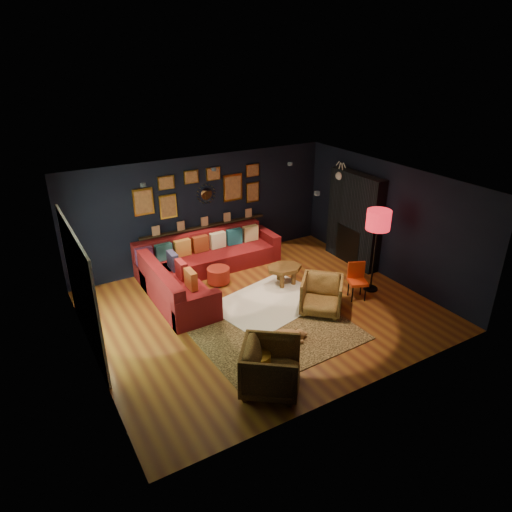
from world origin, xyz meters
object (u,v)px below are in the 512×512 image
coffee_table (284,270)px  pouf (218,275)px  gold_stool (259,367)px  sectional (197,268)px  floor_lamp (378,223)px  dog (280,336)px  armchair_left (271,365)px  orange_chair (357,278)px  armchair_right (322,294)px

coffee_table → pouf: (-1.24, 0.79, -0.16)m
gold_stool → sectional: bearing=82.1°
floor_lamp → dog: bearing=-166.0°
armchair_left → dog: armchair_left is taller
orange_chair → dog: 2.41m
gold_stool → floor_lamp: size_ratio=0.26×
orange_chair → armchair_right: bearing=-151.0°
coffee_table → armchair_right: 1.33m
armchair_right → pouf: bearing=163.2°
pouf → armchair_left: size_ratio=0.57×
dog → pouf: bearing=100.7°
sectional → dog: bearing=-84.3°
coffee_table → pouf: coffee_table is taller
floor_lamp → sectional: bearing=144.1°
gold_stool → floor_lamp: (3.61, 1.31, 1.31)m
floor_lamp → coffee_table: bearing=142.4°
armchair_left → dog: bearing=-2.1°
armchair_right → floor_lamp: (1.50, 0.18, 1.14)m
coffee_table → pouf: 1.48m
armchair_right → orange_chair: 1.00m
pouf → coffee_table: bearing=-32.7°
floor_lamp → dog: 3.21m
floor_lamp → orange_chair: bearing=-171.5°
coffee_table → gold_stool: size_ratio=1.87×
sectional → armchair_left: armchair_left is taller
pouf → floor_lamp: (2.74, -1.95, 1.35)m
pouf → dog: size_ratio=0.47×
gold_stool → dog: bearing=37.6°
sectional → armchair_right: bearing=-56.4°
coffee_table → armchair_right: size_ratio=1.09×
floor_lamp → armchair_right: bearing=-173.3°
coffee_table → armchair_left: size_ratio=1.00×
sectional → orange_chair: sectional is taller
sectional → orange_chair: (2.61, -2.33, 0.13)m
pouf → floor_lamp: floor_lamp is taller
armchair_right → dog: (-1.32, -0.52, -0.22)m
dog → armchair_left: bearing=-117.3°
orange_chair → dog: bearing=-141.7°
coffee_table → pouf: bearing=147.3°
coffee_table → orange_chair: 1.58m
sectional → armchair_left: 3.89m
coffee_table → sectional: bearing=145.7°
armchair_left → floor_lamp: bearing=-28.1°
gold_stool → orange_chair: 3.35m
armchair_left → gold_stool: 0.36m
sectional → dog: size_ratio=3.17×
pouf → sectional: bearing=140.9°
armchair_right → floor_lamp: floor_lamp is taller
pouf → armchair_right: size_ratio=0.63×
armchair_right → gold_stool: armchair_right is taller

